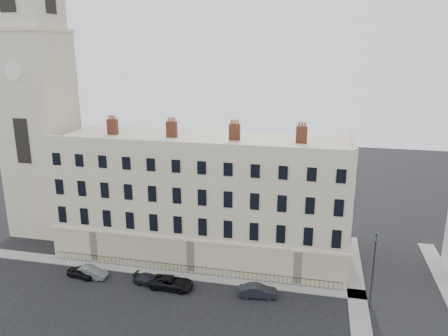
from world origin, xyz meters
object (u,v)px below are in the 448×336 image
(car_d, at_px, (172,283))
(car_e, at_px, (256,290))
(car_f, at_px, (258,291))
(streetlamp, at_px, (373,268))
(car_c, at_px, (150,280))
(car_a, at_px, (81,273))
(car_b, at_px, (91,272))

(car_d, height_order, car_e, car_d)
(car_f, distance_m, streetlamp, 12.14)
(car_c, bearing_deg, car_a, 99.19)
(car_c, bearing_deg, car_e, -79.93)
(car_c, height_order, car_e, car_e)
(car_d, distance_m, car_f, 9.63)
(car_c, height_order, streetlamp, streetlamp)
(car_e, xyz_separation_m, car_f, (0.28, -0.36, 0.05))
(car_f, height_order, streetlamp, streetlamp)
(car_d, relative_size, car_e, 1.34)
(car_d, bearing_deg, car_f, -86.33)
(car_b, relative_size, car_c, 0.98)
(car_c, distance_m, car_f, 12.23)
(car_b, distance_m, streetlamp, 31.34)
(car_a, height_order, car_d, car_d)
(car_e, xyz_separation_m, streetlamp, (11.78, 0.15, 3.94))
(car_f, bearing_deg, car_a, 83.07)
(car_e, bearing_deg, car_f, -142.70)
(car_e, bearing_deg, car_d, 92.98)
(car_a, distance_m, car_d, 11.07)
(car_f, bearing_deg, car_e, 30.77)
(car_a, xyz_separation_m, car_e, (20.41, 0.74, 0.03))
(car_e, bearing_deg, car_b, 90.09)
(car_d, distance_m, streetlamp, 21.49)
(car_c, bearing_deg, streetlamp, -80.79)
(car_d, height_order, streetlamp, streetlamp)
(car_e, relative_size, car_f, 0.89)
(car_a, relative_size, car_f, 0.84)
(car_e, distance_m, streetlamp, 12.42)
(car_a, relative_size, car_d, 0.71)
(car_c, height_order, car_d, car_d)
(car_d, distance_m, car_e, 9.37)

